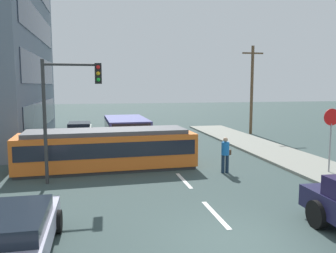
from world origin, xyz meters
name	(u,v)px	position (x,y,z in m)	size (l,w,h in m)	color
ground_plane	(165,161)	(0.00, 10.00, 0.00)	(120.00, 120.00, 0.00)	#364846
sidewalk_curb_right	(325,171)	(6.80, 6.00, 0.07)	(3.20, 36.00, 0.14)	gray
lane_stripe_1	(215,214)	(0.00, 2.00, 0.01)	(0.16, 2.40, 0.01)	silver
lane_stripe_2	(184,180)	(0.00, 6.00, 0.01)	(0.16, 2.40, 0.01)	silver
lane_stripe_3	(151,145)	(0.00, 14.86, 0.01)	(0.16, 2.40, 0.01)	silver
lane_stripe_4	(140,133)	(0.00, 20.86, 0.01)	(0.16, 2.40, 0.01)	silver
streetcar_tram	(107,149)	(-3.11, 8.86, 0.99)	(8.55, 2.85, 1.93)	orange
city_bus	(126,131)	(-1.69, 14.46, 1.11)	(2.67, 5.37, 1.94)	#3B4085
pedestrian_crossing	(225,153)	(2.21, 6.90, 0.94)	(0.51, 0.36, 1.67)	#182B40
parked_sedan_near	(12,234)	(-5.59, 0.27, 0.62)	(1.95, 4.31, 1.19)	#B2B0CA
parked_sedan_mid	(67,144)	(-5.28, 12.83, 0.62)	(2.17, 4.09, 1.19)	black
parked_sedan_far	(80,130)	(-4.88, 19.60, 0.62)	(2.01, 4.32, 1.19)	#B7C9BC
stop_sign	(331,127)	(6.71, 5.61, 2.19)	(0.76, 0.07, 2.88)	gray
traffic_light_mast	(67,98)	(-4.74, 6.69, 3.53)	(2.38, 0.33, 5.08)	#333333
utility_pole_mid	(252,88)	(9.08, 18.81, 3.80)	(1.80, 0.24, 7.25)	brown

